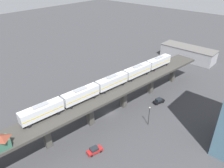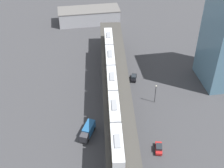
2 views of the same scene
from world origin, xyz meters
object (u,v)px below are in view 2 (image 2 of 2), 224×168
Objects in this scene: street_lamp at (155,92)px; warehouse_building at (89,16)px; subway_train at (112,81)px; street_car_black at (134,77)px; delivery_truck at (88,131)px; street_car_red at (159,148)px.

warehouse_building is (-15.09, 61.34, -0.70)m from street_lamp.
subway_train is 8.98× the size of street_lamp.
street_car_black is 0.64× the size of delivery_truck.
delivery_truck is 72.86m from warehouse_building.
subway_train is at bearing 47.97° from delivery_truck.
street_car_red is (10.04, -18.54, -10.51)m from subway_train.
warehouse_building is (8.00, 72.40, 1.65)m from delivery_truck.
street_car_red is at bearing -82.48° from warehouse_building.
street_car_red is 0.99× the size of street_car_black.
street_lamp is at bearing -72.95° from street_car_black.
street_lamp is (4.37, 19.97, 3.17)m from street_car_red.
street_lamp is 63.17m from warehouse_building.
subway_train is at bearing -89.38° from warehouse_building.
delivery_truck is (-18.73, 8.91, 0.82)m from street_car_red.
warehouse_building is (-11.03, 48.08, 2.47)m from street_car_black.
street_car_black is 0.68× the size of street_lamp.
street_lamp is at bearing -76.18° from warehouse_building.
street_car_red is at bearing -61.55° from subway_train.
delivery_truck reaches higher than street_car_black.
street_car_black is (0.30, 33.23, 0.00)m from street_car_red.
warehouse_building is at bearing 83.70° from delivery_truck.
street_car_black is at bearing 54.85° from subway_train.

